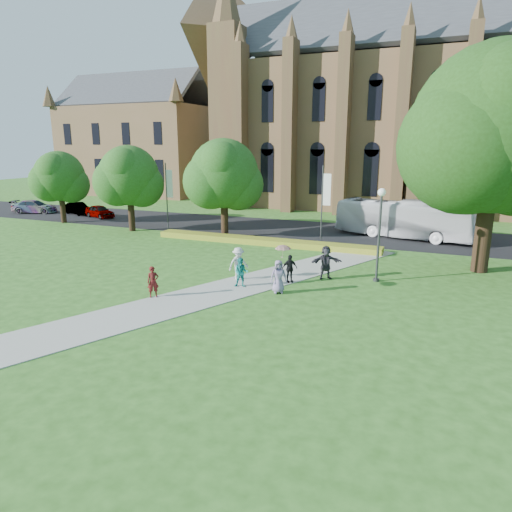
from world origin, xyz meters
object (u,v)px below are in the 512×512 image
at_px(tour_coach, 404,219).
at_px(car_1, 78,208).
at_px(pedestrian_0, 153,282).
at_px(streetlamp, 380,224).
at_px(car_0, 100,211).
at_px(car_2, 35,207).
at_px(large_tree, 496,129).

height_order(tour_coach, car_1, tour_coach).
bearing_deg(pedestrian_0, streetlamp, -4.14).
distance_m(tour_coach, pedestrian_0, 23.03).
bearing_deg(tour_coach, car_0, 104.69).
bearing_deg(streetlamp, car_2, 162.81).
relative_size(large_tree, car_0, 3.43).
bearing_deg(pedestrian_0, car_0, 96.05).
bearing_deg(car_0, streetlamp, -93.03).
height_order(tour_coach, pedestrian_0, tour_coach).
relative_size(large_tree, tour_coach, 1.19).
relative_size(streetlamp, large_tree, 0.40).
height_order(car_0, car_1, car_0).
xyz_separation_m(tour_coach, car_0, (-30.55, -1.07, -0.89)).
bearing_deg(tour_coach, pedestrian_0, 166.32).
distance_m(car_0, car_2, 9.10).
bearing_deg(car_2, pedestrian_0, -143.32).
height_order(streetlamp, tour_coach, streetlamp).
relative_size(streetlamp, car_0, 1.36).
bearing_deg(car_1, car_2, 118.96).
bearing_deg(pedestrian_0, tour_coach, 23.57).
xyz_separation_m(car_1, pedestrian_0, (24.11, -20.46, 0.17)).
distance_m(large_tree, car_0, 37.45).
relative_size(tour_coach, car_1, 2.83).
height_order(car_1, car_2, car_2).
distance_m(car_0, car_1, 3.88).
bearing_deg(tour_coach, car_2, 104.42).
distance_m(streetlamp, car_1, 36.66).
bearing_deg(car_1, car_0, -85.54).
bearing_deg(large_tree, car_0, 167.68).
bearing_deg(car_0, car_2, 109.93).
xyz_separation_m(streetlamp, large_tree, (5.50, 4.50, 5.07)).
xyz_separation_m(car_0, pedestrian_0, (20.33, -19.55, 0.16)).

